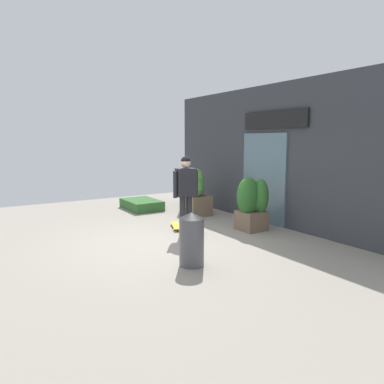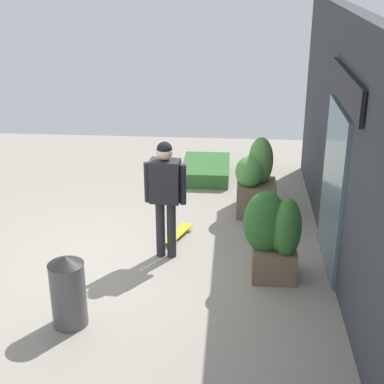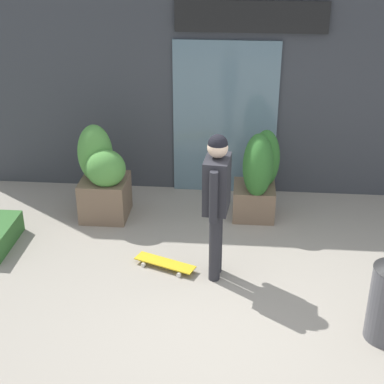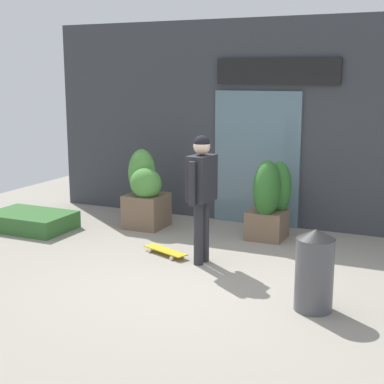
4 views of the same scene
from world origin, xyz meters
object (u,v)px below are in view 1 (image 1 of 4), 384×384
object	(u,v)px
planter_box_right	(253,204)
trash_bin	(192,239)
skateboarder	(186,187)
planter_box_left	(196,194)
skateboard	(176,226)

from	to	relation	value
planter_box_right	trash_bin	distance (m)	2.74
skateboarder	planter_box_right	world-z (taller)	skateboarder
skateboarder	planter_box_left	size ratio (longest dim) A/B	1.33
skateboard	planter_box_left	bearing A→B (deg)	-28.91
planter_box_left	planter_box_right	distance (m)	2.10
planter_box_left	trash_bin	world-z (taller)	planter_box_left
skateboarder	trash_bin	size ratio (longest dim) A/B	1.91
planter_box_right	trash_bin	bearing A→B (deg)	-63.12
planter_box_left	planter_box_right	bearing A→B (deg)	5.19
skateboard	planter_box_left	size ratio (longest dim) A/B	0.58
skateboarder	planter_box_left	xyz separation A→B (m)	(-1.60, 1.31, -0.47)
planter_box_left	planter_box_right	size ratio (longest dim) A/B	1.04
skateboard	planter_box_right	world-z (taller)	planter_box_right
planter_box_right	trash_bin	world-z (taller)	planter_box_right
skateboarder	trash_bin	distance (m)	2.06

